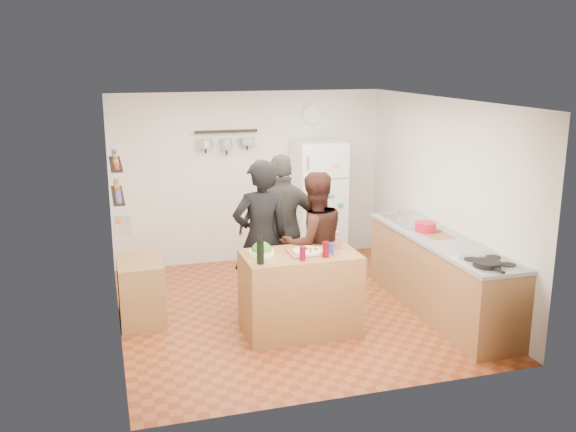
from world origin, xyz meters
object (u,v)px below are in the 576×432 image
object	(u,v)px
pepper_mill	(338,241)
salt_canister	(330,249)
fridge	(318,202)
salad_bowl	(262,253)
counter_run	(440,276)
prep_island	(300,293)
red_bowl	(425,227)
person_left	(261,239)
side_table	(141,290)
person_center	(313,244)
person_back	(283,229)
skillet	(487,264)
wall_clock	(312,114)
wine_bottle	(260,253)

from	to	relation	value
pepper_mill	salt_canister	distance (m)	0.23
fridge	salad_bowl	bearing A→B (deg)	-121.91
salt_canister	counter_run	distance (m)	1.57
prep_island	salt_canister	bearing A→B (deg)	-21.80
salt_canister	red_bowl	distance (m)	1.52
person_left	side_table	bearing A→B (deg)	-15.93
salad_bowl	person_center	distance (m)	0.85
prep_island	person_back	xyz separation A→B (m)	(0.09, 0.99, 0.47)
person_center	fridge	bearing A→B (deg)	-117.60
prep_island	salad_bowl	distance (m)	0.64
person_back	skillet	world-z (taller)	person_back
person_back	wall_clock	xyz separation A→B (m)	(0.94, 1.71, 1.23)
person_left	person_center	xyz separation A→B (m)	(0.60, -0.13, -0.08)
person_back	wine_bottle	bearing A→B (deg)	75.67
skillet	side_table	world-z (taller)	skillet
wine_bottle	wall_clock	size ratio (longest dim) A/B	0.77
pepper_mill	skillet	size ratio (longest dim) A/B	0.59
counter_run	skillet	bearing A→B (deg)	-95.42
side_table	person_back	bearing A→B (deg)	5.07
person_left	person_back	bearing A→B (deg)	-141.30
person_back	red_bowl	distance (m)	1.74
fridge	person_back	bearing A→B (deg)	-124.23
wine_bottle	pepper_mill	bearing A→B (deg)	15.87
wine_bottle	person_left	distance (m)	0.86
salt_canister	counter_run	world-z (taller)	salt_canister
salad_bowl	person_left	xyz separation A→B (m)	(0.13, 0.56, -0.01)
pepper_mill	salt_canister	size ratio (longest dim) A/B	1.35
skillet	fridge	world-z (taller)	fridge
person_center	red_bowl	xyz separation A→B (m)	(1.41, -0.08, 0.12)
person_center	wall_clock	world-z (taller)	wall_clock
salad_bowl	wall_clock	size ratio (longest dim) A/B	0.91
person_back	fridge	xyz separation A→B (m)	(0.94, 1.38, -0.02)
counter_run	wall_clock	size ratio (longest dim) A/B	8.77
counter_run	side_table	size ratio (longest dim) A/B	3.29
counter_run	red_bowl	xyz separation A→B (m)	(-0.05, 0.33, 0.52)
fridge	red_bowl	bearing A→B (deg)	-70.41
prep_island	salad_bowl	bearing A→B (deg)	173.21
person_left	side_table	distance (m)	1.51
person_center	salt_canister	bearing A→B (deg)	81.74
wine_bottle	wall_clock	bearing A→B (deg)	62.43
person_center	wall_clock	bearing A→B (deg)	-114.74
pepper_mill	wine_bottle	bearing A→B (deg)	-164.13
red_bowl	salad_bowl	bearing A→B (deg)	-170.68
salad_bowl	side_table	xyz separation A→B (m)	(-1.25, 0.79, -0.57)
salt_canister	person_back	distance (m)	1.13
red_bowl	side_table	size ratio (longest dim) A/B	0.32
salad_bowl	fridge	distance (m)	2.73
fridge	prep_island	bearing A→B (deg)	-113.37
counter_run	side_table	bearing A→B (deg)	167.42
person_center	counter_run	size ratio (longest dim) A/B	0.65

